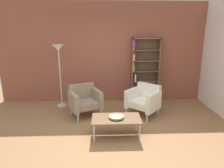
# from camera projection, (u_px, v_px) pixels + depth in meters

# --- Properties ---
(ground_plane) EXTENTS (8.32, 8.32, 0.00)m
(ground_plane) POSITION_uv_depth(u_px,v_px,m) (112.00, 141.00, 4.18)
(ground_plane) COLOR olive
(brick_back_panel) EXTENTS (6.40, 0.12, 2.90)m
(brick_back_panel) POSITION_uv_depth(u_px,v_px,m) (108.00, 53.00, 6.15)
(brick_back_panel) COLOR brown
(brick_back_panel) RESTS_ON ground_plane
(bookshelf_tall) EXTENTS (0.80, 0.30, 1.90)m
(bookshelf_tall) POSITION_uv_depth(u_px,v_px,m) (143.00, 71.00, 6.14)
(bookshelf_tall) COLOR brown
(bookshelf_tall) RESTS_ON ground_plane
(coffee_table_low) EXTENTS (1.00, 0.56, 0.40)m
(coffee_table_low) POSITION_uv_depth(u_px,v_px,m) (116.00, 119.00, 4.29)
(coffee_table_low) COLOR brown
(coffee_table_low) RESTS_ON ground_plane
(decorative_bowl) EXTENTS (0.32, 0.32, 0.05)m
(decorative_bowl) POSITION_uv_depth(u_px,v_px,m) (116.00, 116.00, 4.27)
(decorative_bowl) COLOR tan
(decorative_bowl) RESTS_ON coffee_table_low
(armchair_by_bookshelf) EXTENTS (0.95, 0.94, 0.78)m
(armchair_by_bookshelf) POSITION_uv_depth(u_px,v_px,m) (144.00, 99.00, 5.32)
(armchair_by_bookshelf) COLOR white
(armchair_by_bookshelf) RESTS_ON ground_plane
(armchair_spare_guest) EXTENTS (0.91, 0.88, 0.78)m
(armchair_spare_guest) POSITION_uv_depth(u_px,v_px,m) (85.00, 100.00, 5.28)
(armchair_spare_guest) COLOR gray
(armchair_spare_guest) RESTS_ON ground_plane
(floor_lamp_torchiere) EXTENTS (0.32, 0.32, 1.74)m
(floor_lamp_torchiere) POSITION_uv_depth(u_px,v_px,m) (59.00, 55.00, 5.64)
(floor_lamp_torchiere) COLOR silver
(floor_lamp_torchiere) RESTS_ON ground_plane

